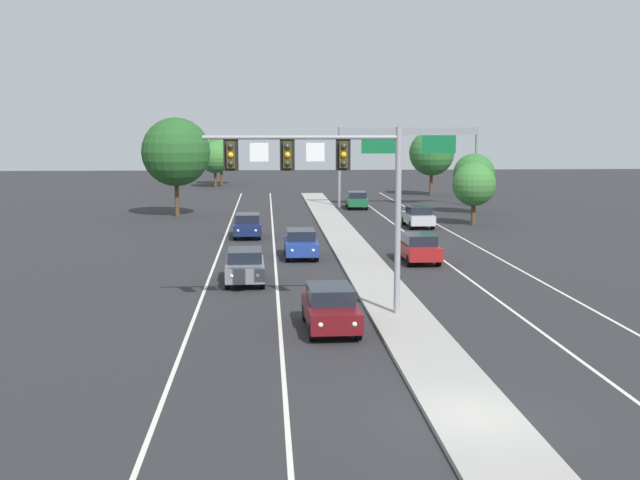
% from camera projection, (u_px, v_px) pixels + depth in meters
% --- Properties ---
extents(ground_plane, '(260.00, 260.00, 0.00)m').
position_uv_depth(ground_plane, '(474.00, 420.00, 20.55)').
color(ground_plane, '#28282B').
extents(median_island, '(2.40, 110.00, 0.15)m').
position_uv_depth(median_island, '(377.00, 284.00, 38.34)').
color(median_island, '#9E9B93').
rests_on(median_island, ground).
extents(lane_stripe_oncoming_center, '(0.14, 100.00, 0.01)m').
position_uv_depth(lane_stripe_oncoming_center, '(275.00, 263.00, 44.97)').
color(lane_stripe_oncoming_center, silver).
rests_on(lane_stripe_oncoming_center, ground).
extents(lane_stripe_receding_center, '(0.14, 100.00, 0.01)m').
position_uv_depth(lane_stripe_receding_center, '(444.00, 261.00, 45.58)').
color(lane_stripe_receding_center, silver).
rests_on(lane_stripe_receding_center, ground).
extents(edge_stripe_left, '(0.14, 100.00, 0.01)m').
position_uv_depth(edge_stripe_left, '(215.00, 263.00, 44.75)').
color(edge_stripe_left, silver).
rests_on(edge_stripe_left, ground).
extents(edge_stripe_right, '(0.14, 100.00, 0.01)m').
position_uv_depth(edge_stripe_right, '(502.00, 260.00, 45.80)').
color(edge_stripe_right, silver).
rests_on(edge_stripe_right, ground).
extents(overhead_signal_mast, '(7.53, 0.44, 7.20)m').
position_uv_depth(overhead_signal_mast, '(329.00, 176.00, 31.04)').
color(overhead_signal_mast, gray).
rests_on(overhead_signal_mast, median_island).
extents(car_oncoming_darkred, '(1.93, 4.51, 1.58)m').
position_uv_depth(car_oncoming_darkred, '(330.00, 307.00, 29.78)').
color(car_oncoming_darkred, '#5B0F14').
rests_on(car_oncoming_darkred, ground).
extents(car_oncoming_grey, '(1.90, 4.50, 1.58)m').
position_uv_depth(car_oncoming_grey, '(245.00, 266.00, 38.98)').
color(car_oncoming_grey, slate).
rests_on(car_oncoming_grey, ground).
extents(car_oncoming_blue, '(1.83, 4.47, 1.58)m').
position_uv_depth(car_oncoming_blue, '(301.00, 243.00, 46.74)').
color(car_oncoming_blue, navy).
rests_on(car_oncoming_blue, ground).
extents(car_oncoming_navy, '(1.83, 4.47, 1.58)m').
position_uv_depth(car_oncoming_navy, '(248.00, 225.00, 55.56)').
color(car_oncoming_navy, '#141E4C').
rests_on(car_oncoming_navy, ground).
extents(car_receding_red, '(1.92, 4.51, 1.58)m').
position_uv_depth(car_receding_red, '(418.00, 247.00, 45.06)').
color(car_receding_red, maroon).
rests_on(car_receding_red, ground).
extents(car_receding_silver, '(1.84, 4.48, 1.58)m').
position_uv_depth(car_receding_silver, '(418.00, 216.00, 61.23)').
color(car_receding_silver, '#B7B7BC').
rests_on(car_receding_silver, ground).
extents(car_receding_green, '(1.92, 4.51, 1.58)m').
position_uv_depth(car_receding_green, '(357.00, 200.00, 75.88)').
color(car_receding_green, '#195633').
rests_on(car_receding_green, ground).
extents(highway_sign_gantry, '(13.28, 0.42, 7.50)m').
position_uv_depth(highway_sign_gantry, '(409.00, 141.00, 76.68)').
color(highway_sign_gantry, gray).
rests_on(highway_sign_gantry, ground).
extents(tree_far_left_c, '(4.47, 4.47, 6.47)m').
position_uv_depth(tree_far_left_c, '(221.00, 153.00, 109.20)').
color(tree_far_left_c, '#4C3823').
rests_on(tree_far_left_c, ground).
extents(tree_far_left_b, '(5.73, 5.73, 8.28)m').
position_uv_depth(tree_far_left_b, '(176.00, 152.00, 68.19)').
color(tree_far_left_b, '#4C3823').
rests_on(tree_far_left_b, ground).
extents(tree_far_right_b, '(3.61, 3.61, 5.22)m').
position_uv_depth(tree_far_right_b, '(474.00, 174.00, 70.98)').
color(tree_far_right_b, '#4C3823').
rests_on(tree_far_right_b, ground).
extents(tree_far_right_c, '(4.97, 4.97, 7.18)m').
position_uv_depth(tree_far_right_c, '(432.00, 153.00, 90.29)').
color(tree_far_right_c, '#4C3823').
rests_on(tree_far_right_c, ground).
extents(tree_far_left_a, '(4.01, 4.01, 5.81)m').
position_uv_depth(tree_far_left_a, '(215.00, 157.00, 103.75)').
color(tree_far_left_a, '#4C3823').
rests_on(tree_far_left_a, ground).
extents(tree_far_right_a, '(3.30, 3.30, 4.78)m').
position_uv_depth(tree_far_right_a, '(474.00, 185.00, 62.21)').
color(tree_far_right_a, '#4C3823').
rests_on(tree_far_right_a, ground).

